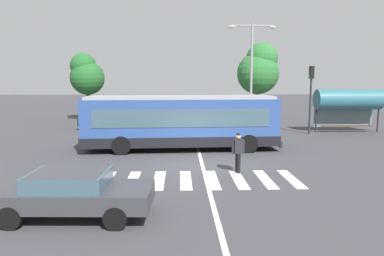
% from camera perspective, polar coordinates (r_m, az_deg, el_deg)
% --- Properties ---
extents(ground_plane, '(160.00, 160.00, 0.00)m').
position_cam_1_polar(ground_plane, '(16.47, 1.85, -6.00)').
color(ground_plane, '#3D3D42').
extents(city_transit_bus, '(11.01, 3.03, 3.06)m').
position_cam_1_polar(city_transit_bus, '(19.77, -1.81, 1.00)').
color(city_transit_bus, black).
rests_on(city_transit_bus, ground_plane).
extents(pedestrian_crossing_street, '(0.57, 0.35, 1.72)m').
position_cam_1_polar(pedestrian_crossing_street, '(15.00, 7.51, -3.65)').
color(pedestrian_crossing_street, black).
rests_on(pedestrian_crossing_street, ground_plane).
extents(foreground_sedan, '(4.57, 2.02, 1.35)m').
position_cam_1_polar(foreground_sedan, '(10.72, -18.99, -9.80)').
color(foreground_sedan, black).
rests_on(foreground_sedan, ground_plane).
extents(parked_car_black, '(2.29, 4.67, 1.35)m').
position_cam_1_polar(parked_car_black, '(30.40, -15.00, 1.57)').
color(parked_car_black, black).
rests_on(parked_car_black, ground_plane).
extents(parked_car_teal, '(2.25, 4.66, 1.35)m').
position_cam_1_polar(parked_car_teal, '(29.92, -9.94, 1.62)').
color(parked_car_teal, black).
rests_on(parked_car_teal, ground_plane).
extents(parked_car_red, '(2.23, 4.65, 1.35)m').
position_cam_1_polar(parked_car_red, '(29.50, -4.44, 1.63)').
color(parked_car_red, black).
rests_on(parked_car_red, ground_plane).
extents(parked_car_silver, '(1.94, 4.53, 1.35)m').
position_cam_1_polar(parked_car_silver, '(29.94, 0.45, 1.74)').
color(parked_car_silver, black).
rests_on(parked_car_silver, ground_plane).
extents(parked_car_champagne, '(2.20, 4.64, 1.35)m').
position_cam_1_polar(parked_car_champagne, '(29.66, 5.88, 1.64)').
color(parked_car_champagne, black).
rests_on(parked_car_champagne, ground_plane).
extents(parked_car_white, '(2.16, 4.63, 1.35)m').
position_cam_1_polar(parked_car_white, '(30.09, 10.98, 1.63)').
color(parked_car_white, black).
rests_on(parked_car_white, ground_plane).
extents(traffic_light_far_corner, '(0.33, 0.32, 4.93)m').
position_cam_1_polar(traffic_light_far_corner, '(26.80, 18.78, 6.04)').
color(traffic_light_far_corner, '#28282B').
rests_on(traffic_light_far_corner, ground_plane).
extents(bus_stop_shelter, '(4.91, 1.54, 3.25)m').
position_cam_1_polar(bus_stop_shelter, '(29.02, 24.08, 4.15)').
color(bus_stop_shelter, '#28282B').
rests_on(bus_stop_shelter, ground_plane).
extents(twin_arm_street_lamp, '(3.92, 0.32, 8.40)m').
position_cam_1_polar(twin_arm_street_lamp, '(29.21, 9.67, 10.15)').
color(twin_arm_street_lamp, '#939399').
rests_on(twin_arm_street_lamp, ground_plane).
extents(background_tree_left, '(3.25, 3.25, 6.49)m').
position_cam_1_polar(background_tree_left, '(35.45, -16.84, 8.32)').
color(background_tree_left, brown).
rests_on(background_tree_left, ground_plane).
extents(background_tree_right, '(4.16, 4.16, 7.61)m').
position_cam_1_polar(background_tree_right, '(35.91, 10.86, 9.40)').
color(background_tree_right, brown).
rests_on(background_tree_right, ground_plane).
extents(crosswalk_painted_stripes, '(7.87, 2.69, 0.01)m').
position_cam_1_polar(crosswalk_painted_stripes, '(14.05, 1.16, -8.42)').
color(crosswalk_painted_stripes, silver).
rests_on(crosswalk_painted_stripes, ground_plane).
extents(lane_center_line, '(0.16, 24.00, 0.01)m').
position_cam_1_polar(lane_center_line, '(18.41, 1.27, -4.51)').
color(lane_center_line, silver).
rests_on(lane_center_line, ground_plane).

